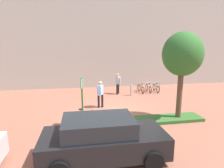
{
  "coord_description": "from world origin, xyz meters",
  "views": [
    {
      "loc": [
        -2.0,
        -10.92,
        3.92
      ],
      "look_at": [
        0.19,
        1.59,
        1.35
      ],
      "focal_mm": 30.27,
      "sensor_mm": 36.0,
      "label": 1
    }
  ],
  "objects_px": {
    "bollard_steel": "(131,90)",
    "parking_sign_post": "(82,95)",
    "bike_rack_cluster": "(148,88)",
    "person_shirt_white": "(118,82)",
    "bike_at_sign": "(85,119)",
    "car_black_suv": "(103,139)",
    "person_shirt_blue": "(100,93)",
    "tree_sidewalk": "(182,55)"
  },
  "relations": [
    {
      "from": "parking_sign_post",
      "to": "bollard_steel",
      "type": "height_order",
      "value": "parking_sign_post"
    },
    {
      "from": "tree_sidewalk",
      "to": "bike_at_sign",
      "type": "bearing_deg",
      "value": 178.92
    },
    {
      "from": "bike_rack_cluster",
      "to": "car_black_suv",
      "type": "bearing_deg",
      "value": -119.32
    },
    {
      "from": "bike_at_sign",
      "to": "person_shirt_white",
      "type": "bearing_deg",
      "value": 63.78
    },
    {
      "from": "bike_rack_cluster",
      "to": "person_shirt_white",
      "type": "height_order",
      "value": "person_shirt_white"
    },
    {
      "from": "bike_rack_cluster",
      "to": "parking_sign_post",
      "type": "bearing_deg",
      "value": -132.75
    },
    {
      "from": "tree_sidewalk",
      "to": "car_black_suv",
      "type": "height_order",
      "value": "tree_sidewalk"
    },
    {
      "from": "bollard_steel",
      "to": "person_shirt_blue",
      "type": "xyz_separation_m",
      "value": [
        -2.76,
        -2.55,
        0.53
      ]
    },
    {
      "from": "tree_sidewalk",
      "to": "car_black_suv",
      "type": "xyz_separation_m",
      "value": [
        -4.46,
        -2.91,
        -2.71
      ]
    },
    {
      "from": "bike_rack_cluster",
      "to": "car_black_suv",
      "type": "xyz_separation_m",
      "value": [
        -5.13,
        -9.13,
        0.41
      ]
    },
    {
      "from": "car_black_suv",
      "to": "person_shirt_blue",
      "type": "bearing_deg",
      "value": 84.35
    },
    {
      "from": "bike_at_sign",
      "to": "car_black_suv",
      "type": "distance_m",
      "value": 3.08
    },
    {
      "from": "parking_sign_post",
      "to": "person_shirt_blue",
      "type": "height_order",
      "value": "parking_sign_post"
    },
    {
      "from": "person_shirt_blue",
      "to": "bollard_steel",
      "type": "bearing_deg",
      "value": 42.77
    },
    {
      "from": "parking_sign_post",
      "to": "car_black_suv",
      "type": "bearing_deg",
      "value": -77.8
    },
    {
      "from": "person_shirt_blue",
      "to": "bike_rack_cluster",
      "type": "bearing_deg",
      "value": 37.04
    },
    {
      "from": "person_shirt_blue",
      "to": "person_shirt_white",
      "type": "bearing_deg",
      "value": 60.73
    },
    {
      "from": "parking_sign_post",
      "to": "person_shirt_white",
      "type": "distance_m",
      "value": 6.74
    },
    {
      "from": "bike_rack_cluster",
      "to": "person_shirt_blue",
      "type": "relative_size",
      "value": 1.23
    },
    {
      "from": "parking_sign_post",
      "to": "person_shirt_white",
      "type": "relative_size",
      "value": 1.42
    },
    {
      "from": "parking_sign_post",
      "to": "bollard_steel",
      "type": "distance_m",
      "value": 6.74
    },
    {
      "from": "tree_sidewalk",
      "to": "person_shirt_white",
      "type": "xyz_separation_m",
      "value": [
        -2.09,
        6.0,
        -2.49
      ]
    },
    {
      "from": "parking_sign_post",
      "to": "person_shirt_white",
      "type": "xyz_separation_m",
      "value": [
        3.0,
        6.0,
        -0.62
      ]
    },
    {
      "from": "bike_at_sign",
      "to": "bike_rack_cluster",
      "type": "distance_m",
      "value": 8.36
    },
    {
      "from": "bike_at_sign",
      "to": "car_black_suv",
      "type": "xyz_separation_m",
      "value": [
        0.54,
        -3.0,
        0.41
      ]
    },
    {
      "from": "bike_at_sign",
      "to": "car_black_suv",
      "type": "height_order",
      "value": "car_black_suv"
    },
    {
      "from": "bike_at_sign",
      "to": "bollard_steel",
      "type": "bearing_deg",
      "value": 53.59
    },
    {
      "from": "tree_sidewalk",
      "to": "bike_rack_cluster",
      "type": "distance_m",
      "value": 7.0
    },
    {
      "from": "tree_sidewalk",
      "to": "bike_rack_cluster",
      "type": "height_order",
      "value": "tree_sidewalk"
    },
    {
      "from": "person_shirt_white",
      "to": "car_black_suv",
      "type": "height_order",
      "value": "person_shirt_white"
    },
    {
      "from": "tree_sidewalk",
      "to": "parking_sign_post",
      "type": "bearing_deg",
      "value": -179.99
    },
    {
      "from": "bike_at_sign",
      "to": "person_shirt_white",
      "type": "distance_m",
      "value": 6.61
    },
    {
      "from": "bollard_steel",
      "to": "parking_sign_post",
      "type": "bearing_deg",
      "value": -126.52
    },
    {
      "from": "bike_rack_cluster",
      "to": "bollard_steel",
      "type": "relative_size",
      "value": 2.34
    },
    {
      "from": "bike_rack_cluster",
      "to": "car_black_suv",
      "type": "distance_m",
      "value": 10.48
    },
    {
      "from": "tree_sidewalk",
      "to": "person_shirt_blue",
      "type": "relative_size",
      "value": 2.7
    },
    {
      "from": "car_black_suv",
      "to": "person_shirt_white",
      "type": "bearing_deg",
      "value": 75.12
    },
    {
      "from": "person_shirt_white",
      "to": "car_black_suv",
      "type": "xyz_separation_m",
      "value": [
        -2.37,
        -8.91,
        -0.23
      ]
    },
    {
      "from": "bollard_steel",
      "to": "car_black_suv",
      "type": "xyz_separation_m",
      "value": [
        -3.33,
        -8.24,
        0.31
      ]
    },
    {
      "from": "bike_at_sign",
      "to": "car_black_suv",
      "type": "relative_size",
      "value": 0.36
    },
    {
      "from": "bike_at_sign",
      "to": "person_shirt_blue",
      "type": "distance_m",
      "value": 2.97
    },
    {
      "from": "parking_sign_post",
      "to": "person_shirt_white",
      "type": "height_order",
      "value": "parking_sign_post"
    }
  ]
}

